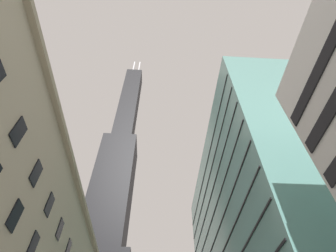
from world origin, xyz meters
TOP-DOWN VIEW (x-y plane):
  - dark_skyscraper at (-21.86, 98.43)m, footprint 26.85×26.85m
  - glass_office_midrise at (18.89, 34.18)m, footprint 15.88×49.84m

SIDE VIEW (x-z plane):
  - glass_office_midrise at x=18.89m, z-range 0.00..45.89m
  - dark_skyscraper at x=-21.86m, z-range -44.58..174.15m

